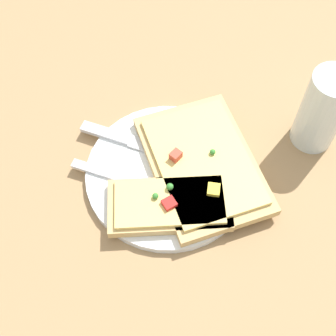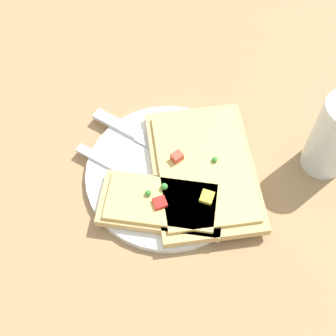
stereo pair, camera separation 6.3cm
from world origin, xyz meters
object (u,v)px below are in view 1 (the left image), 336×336
Objects in this scene: plate at (168,174)px; pizza_slice_corner at (169,204)px; pizza_slice_main at (203,164)px; fork at (149,187)px; knife at (135,142)px; drinking_glass at (323,110)px.

pizza_slice_corner reaches higher than plate.
plate is 0.05m from pizza_slice_main.
plate is 0.06m from pizza_slice_corner.
pizza_slice_corner is (-0.02, -0.04, 0.01)m from fork.
knife is 0.26m from drinking_glass.
fork is 1.14× the size of pizza_slice_corner.
pizza_slice_main is 1.38× the size of pizza_slice_corner.
plate is at bearing 63.44° from fork.
drinking_glass is (0.18, -0.16, 0.04)m from pizza_slice_corner.
pizza_slice_main reaches higher than fork.
drinking_glass is at bearing -152.89° from pizza_slice_corner.
plate is at bearing -91.18° from pizza_slice_corner.
fork is 0.25m from drinking_glass.
knife is at bearing -67.51° from pizza_slice_corner.
pizza_slice_main reaches higher than plate.
plate is 0.04m from fork.
plate is at bearing -24.52° from knife.
pizza_slice_main reaches higher than pizza_slice_corner.
fork reaches higher than plate.
drinking_glass reaches higher than pizza_slice_corner.
pizza_slice_main is (-0.01, -0.10, 0.01)m from knife.
knife reaches higher than fork.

